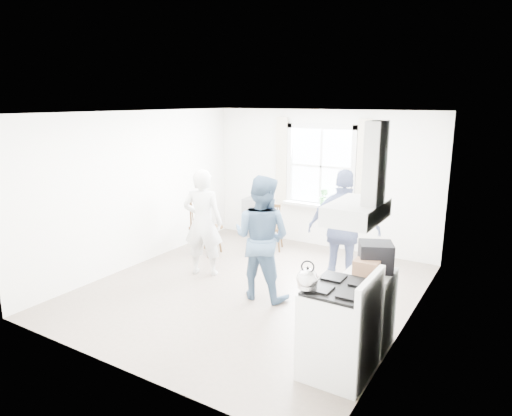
{
  "coord_description": "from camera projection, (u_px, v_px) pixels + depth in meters",
  "views": [
    {
      "loc": [
        3.39,
        -5.42,
        2.77
      ],
      "look_at": [
        -0.04,
        0.2,
        1.2
      ],
      "focal_mm": 32.0,
      "sensor_mm": 36.0,
      "label": 1
    }
  ],
  "objects": [
    {
      "name": "gas_stove",
      "position": [
        340.0,
        329.0,
        4.66
      ],
      "size": [
        0.68,
        0.76,
        1.12
      ],
      "color": "white",
      "rests_on": "ground"
    },
    {
      "name": "cardboard_box",
      "position": [
        367.0,
        268.0,
        4.96
      ],
      "size": [
        0.27,
        0.2,
        0.17
      ],
      "primitive_type": "cube",
      "rotation": [
        0.0,
        0.0,
        0.03
      ],
      "color": "#936647",
      "rests_on": "low_cabinet"
    },
    {
      "name": "person_right",
      "position": [
        344.0,
        230.0,
        6.69
      ],
      "size": [
        1.29,
        1.29,
        1.8
      ],
      "primitive_type": "imported",
      "rotation": [
        0.0,
        0.0,
        3.4
      ],
      "color": "navy",
      "rests_on": "ground"
    },
    {
      "name": "room_shell",
      "position": [
        251.0,
        205.0,
        6.56
      ],
      "size": [
        4.62,
        5.12,
        2.64
      ],
      "color": "gray",
      "rests_on": "ground"
    },
    {
      "name": "window_assembly",
      "position": [
        320.0,
        171.0,
        8.55
      ],
      "size": [
        1.88,
        0.24,
        1.7
      ],
      "color": "white",
      "rests_on": "room_shell"
    },
    {
      "name": "stereo_stack",
      "position": [
        376.0,
        257.0,
        5.09
      ],
      "size": [
        0.46,
        0.44,
        0.32
      ],
      "color": "black",
      "rests_on": "low_cabinet"
    },
    {
      "name": "shelf_unit",
      "position": [
        254.0,
        218.0,
        9.41
      ],
      "size": [
        0.4,
        0.3,
        0.8
      ],
      "primitive_type": "cube",
      "color": "gray",
      "rests_on": "ground"
    },
    {
      "name": "low_cabinet",
      "position": [
        368.0,
        308.0,
        5.21
      ],
      "size": [
        0.5,
        0.55,
        0.9
      ],
      "primitive_type": "cube",
      "color": "silver",
      "rests_on": "ground"
    },
    {
      "name": "person_mid",
      "position": [
        262.0,
        238.0,
        6.4
      ],
      "size": [
        0.9,
        0.9,
        1.77
      ],
      "primitive_type": "imported",
      "rotation": [
        0.0,
        0.0,
        3.18
      ],
      "color": "#456080",
      "rests_on": "ground"
    },
    {
      "name": "windsor_chair_a",
      "position": [
        271.0,
        222.0,
        8.46
      ],
      "size": [
        0.49,
        0.49,
        0.93
      ],
      "color": "#412914",
      "rests_on": "ground"
    },
    {
      "name": "windsor_chair_b",
      "position": [
        202.0,
        220.0,
        8.21
      ],
      "size": [
        0.47,
        0.46,
        1.08
      ],
      "color": "#412914",
      "rests_on": "ground"
    },
    {
      "name": "kettle",
      "position": [
        307.0,
        280.0,
        4.47
      ],
      "size": [
        0.22,
        0.22,
        0.3
      ],
      "color": "silver",
      "rests_on": "gas_stove"
    },
    {
      "name": "person_left",
      "position": [
        203.0,
        222.0,
        7.26
      ],
      "size": [
        0.82,
        0.82,
        1.73
      ],
      "primitive_type": "imported",
      "rotation": [
        0.0,
        0.0,
        3.52
      ],
      "color": "silver",
      "rests_on": "ground"
    },
    {
      "name": "potted_plant",
      "position": [
        324.0,
        197.0,
        8.52
      ],
      "size": [
        0.19,
        0.19,
        0.31
      ],
      "primitive_type": "imported",
      "rotation": [
        0.0,
        0.0,
        -0.13
      ],
      "color": "#357835",
      "rests_on": "window_assembly"
    },
    {
      "name": "range_hood",
      "position": [
        363.0,
        195.0,
        4.25
      ],
      "size": [
        0.45,
        0.76,
        0.94
      ],
      "color": "silver",
      "rests_on": "room_shell"
    }
  ]
}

